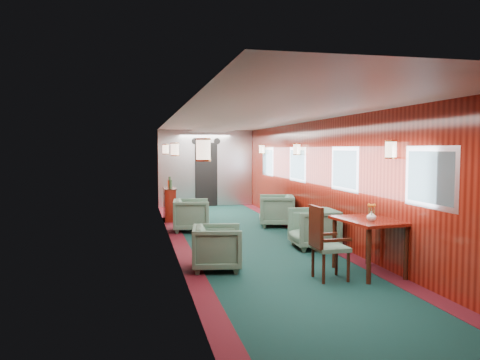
{
  "coord_description": "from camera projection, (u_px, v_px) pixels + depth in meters",
  "views": [
    {
      "loc": [
        -2.14,
        -8.74,
        1.81
      ],
      "look_at": [
        0.0,
        0.91,
        1.15
      ],
      "focal_mm": 35.0,
      "sensor_mm": 36.0,
      "label": 1
    }
  ],
  "objects": [
    {
      "name": "armchair_right_far",
      "position": [
        276.0,
        211.0,
        10.93
      ],
      "size": [
        0.99,
        0.97,
        0.74
      ],
      "primitive_type": "imported",
      "rotation": [
        0.0,
        0.0,
        -1.83
      ],
      "color": "#1C4233",
      "rests_on": "ground"
    },
    {
      "name": "armchair_right_near",
      "position": [
        314.0,
        228.0,
        8.52
      ],
      "size": [
        0.83,
        0.81,
        0.73
      ],
      "primitive_type": "imported",
      "rotation": [
        0.0,
        0.0,
        -1.61
      ],
      "color": "#1C4233",
      "rests_on": "ground"
    },
    {
      "name": "side_chair",
      "position": [
        324.0,
        240.0,
        6.43
      ],
      "size": [
        0.48,
        0.5,
        1.03
      ],
      "rotation": [
        0.0,
        0.0,
        0.03
      ],
      "color": "#1C4233",
      "rests_on": "ground"
    },
    {
      "name": "wall_sconces",
      "position": [
        244.0,
        150.0,
        9.53
      ],
      "size": [
        2.97,
        7.97,
        0.25
      ],
      "color": "#F6E0C0",
      "rests_on": "ground"
    },
    {
      "name": "dining_table",
      "position": [
        369.0,
        228.0,
        6.75
      ],
      "size": [
        0.85,
        1.13,
        0.8
      ],
      "rotation": [
        0.0,
        0.0,
        0.1
      ],
      "color": "maroon",
      "rests_on": "ground"
    },
    {
      "name": "flower_vase",
      "position": [
        371.0,
        216.0,
        6.58
      ],
      "size": [
        0.17,
        0.17,
        0.14
      ],
      "primitive_type": "imported",
      "rotation": [
        0.0,
        0.0,
        0.4
      ],
      "color": "silver",
      "rests_on": "dining_table"
    },
    {
      "name": "credenza",
      "position": [
        169.0,
        203.0,
        11.86
      ],
      "size": [
        0.29,
        0.92,
        1.1
      ],
      "color": "maroon",
      "rests_on": "ground"
    },
    {
      "name": "armchair_left_near",
      "position": [
        217.0,
        248.0,
        6.99
      ],
      "size": [
        0.84,
        0.82,
        0.67
      ],
      "primitive_type": "imported",
      "rotation": [
        0.0,
        0.0,
        1.41
      ],
      "color": "#1C4233",
      "rests_on": "ground"
    },
    {
      "name": "windows_right",
      "position": [
        318.0,
        166.0,
        9.56
      ],
      "size": [
        0.02,
        8.6,
        0.8
      ],
      "color": "silver",
      "rests_on": "ground"
    },
    {
      "name": "room",
      "position": [
        250.0,
        158.0,
        8.98
      ],
      "size": [
        12.0,
        12.1,
        2.4
      ],
      "color": "#0C2B26",
      "rests_on": "ground"
    },
    {
      "name": "bulkhead",
      "position": [
        206.0,
        169.0,
        14.77
      ],
      "size": [
        2.98,
        0.17,
        2.39
      ],
      "color": "silver",
      "rests_on": "ground"
    },
    {
      "name": "armchair_left_far",
      "position": [
        191.0,
        215.0,
        10.27
      ],
      "size": [
        0.86,
        0.84,
        0.71
      ],
      "primitive_type": "imported",
      "rotation": [
        0.0,
        0.0,
        1.46
      ],
      "color": "#1C4233",
      "rests_on": "ground"
    }
  ]
}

